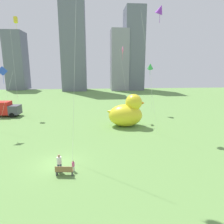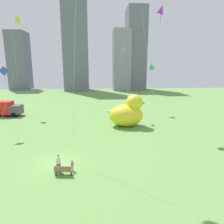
{
  "view_description": "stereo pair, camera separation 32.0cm",
  "coord_description": "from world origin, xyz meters",
  "px_view_note": "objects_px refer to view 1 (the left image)",
  "views": [
    {
      "loc": [
        3.52,
        -18.24,
        9.11
      ],
      "look_at": [
        5.64,
        5.01,
        3.91
      ],
      "focal_mm": 32.22,
      "sensor_mm": 36.0,
      "label": 1
    },
    {
      "loc": [
        3.84,
        -18.27,
        9.11
      ],
      "look_at": [
        5.64,
        5.01,
        3.91
      ],
      "focal_mm": 32.22,
      "sensor_mm": 36.0,
      "label": 2
    }
  ],
  "objects_px": {
    "kite_yellow": "(16,21)",
    "box_truck": "(2,109)",
    "person_adult": "(59,162)",
    "kite_green": "(150,66)",
    "person_child": "(73,165)",
    "kite_purple": "(160,10)",
    "kite_blue": "(3,74)",
    "giant_inflatable_duck": "(127,113)",
    "kite_pink": "(123,53)",
    "park_bench": "(64,171)"
  },
  "relations": [
    {
      "from": "kite_yellow",
      "to": "kite_green",
      "type": "xyz_separation_m",
      "value": [
        25.87,
        -3.29,
        -8.53
      ]
    },
    {
      "from": "box_truck",
      "to": "kite_blue",
      "type": "xyz_separation_m",
      "value": [
        5.3,
        -10.35,
        6.85
      ]
    },
    {
      "from": "person_child",
      "to": "box_truck",
      "type": "bearing_deg",
      "value": 124.82
    },
    {
      "from": "kite_blue",
      "to": "kite_green",
      "type": "height_order",
      "value": "kite_green"
    },
    {
      "from": "person_adult",
      "to": "kite_blue",
      "type": "distance_m",
      "value": 16.57
    },
    {
      "from": "kite_green",
      "to": "person_child",
      "type": "bearing_deg",
      "value": -119.77
    },
    {
      "from": "person_child",
      "to": "person_adult",
      "type": "bearing_deg",
      "value": -177.83
    },
    {
      "from": "kite_green",
      "to": "person_adult",
      "type": "bearing_deg",
      "value": -121.92
    },
    {
      "from": "person_adult",
      "to": "giant_inflatable_duck",
      "type": "relative_size",
      "value": 0.27
    },
    {
      "from": "person_adult",
      "to": "kite_purple",
      "type": "bearing_deg",
      "value": 44.76
    },
    {
      "from": "person_adult",
      "to": "kite_yellow",
      "type": "distance_m",
      "value": 33.33
    },
    {
      "from": "giant_inflatable_duck",
      "to": "kite_green",
      "type": "bearing_deg",
      "value": 56.64
    },
    {
      "from": "box_truck",
      "to": "kite_yellow",
      "type": "relative_size",
      "value": 0.34
    },
    {
      "from": "kite_pink",
      "to": "kite_purple",
      "type": "relative_size",
      "value": 0.73
    },
    {
      "from": "person_child",
      "to": "giant_inflatable_duck",
      "type": "xyz_separation_m",
      "value": [
        7.06,
        13.74,
        1.6
      ]
    },
    {
      "from": "person_child",
      "to": "box_truck",
      "type": "height_order",
      "value": "box_truck"
    },
    {
      "from": "giant_inflatable_duck",
      "to": "kite_blue",
      "type": "distance_m",
      "value": 18.35
    },
    {
      "from": "giant_inflatable_duck",
      "to": "park_bench",
      "type": "bearing_deg",
      "value": -118.31
    },
    {
      "from": "kite_pink",
      "to": "kite_green",
      "type": "xyz_separation_m",
      "value": [
        5.89,
        2.97,
        -2.22
      ]
    },
    {
      "from": "kite_pink",
      "to": "kite_purple",
      "type": "distance_m",
      "value": 10.14
    },
    {
      "from": "kite_purple",
      "to": "person_child",
      "type": "bearing_deg",
      "value": -132.42
    },
    {
      "from": "box_truck",
      "to": "kite_blue",
      "type": "distance_m",
      "value": 13.49
    },
    {
      "from": "kite_yellow",
      "to": "kite_purple",
      "type": "height_order",
      "value": "kite_yellow"
    },
    {
      "from": "person_adult",
      "to": "kite_green",
      "type": "bearing_deg",
      "value": 58.08
    },
    {
      "from": "park_bench",
      "to": "box_truck",
      "type": "distance_m",
      "value": 27.18
    },
    {
      "from": "person_adult",
      "to": "kite_yellow",
      "type": "xyz_separation_m",
      "value": [
        -11.54,
        26.28,
        16.94
      ]
    },
    {
      "from": "box_truck",
      "to": "kite_purple",
      "type": "height_order",
      "value": "kite_purple"
    },
    {
      "from": "park_bench",
      "to": "kite_yellow",
      "type": "bearing_deg",
      "value": 114.1
    },
    {
      "from": "kite_purple",
      "to": "box_truck",
      "type": "bearing_deg",
      "value": 159.41
    },
    {
      "from": "kite_yellow",
      "to": "box_truck",
      "type": "bearing_deg",
      "value": -123.23
    },
    {
      "from": "person_adult",
      "to": "person_child",
      "type": "relative_size",
      "value": 1.64
    },
    {
      "from": "kite_blue",
      "to": "kite_green",
      "type": "bearing_deg",
      "value": 25.6
    },
    {
      "from": "giant_inflatable_duck",
      "to": "kite_blue",
      "type": "height_order",
      "value": "kite_blue"
    },
    {
      "from": "person_child",
      "to": "kite_purple",
      "type": "xyz_separation_m",
      "value": [
        11.13,
        12.18,
        16.18
      ]
    },
    {
      "from": "park_bench",
      "to": "kite_blue",
      "type": "distance_m",
      "value": 17.5
    },
    {
      "from": "person_adult",
      "to": "person_child",
      "type": "xyz_separation_m",
      "value": [
        1.2,
        0.05,
        -0.36
      ]
    },
    {
      "from": "park_bench",
      "to": "person_adult",
      "type": "xyz_separation_m",
      "value": [
        -0.49,
        0.64,
        0.46
      ]
    },
    {
      "from": "person_child",
      "to": "kite_green",
      "type": "height_order",
      "value": "kite_green"
    },
    {
      "from": "person_adult",
      "to": "person_child",
      "type": "distance_m",
      "value": 1.25
    },
    {
      "from": "kite_green",
      "to": "kite_purple",
      "type": "xyz_separation_m",
      "value": [
        -1.99,
        -10.76,
        7.41
      ]
    },
    {
      "from": "person_adult",
      "to": "kite_pink",
      "type": "xyz_separation_m",
      "value": [
        8.43,
        20.02,
        10.63
      ]
    },
    {
      "from": "kite_pink",
      "to": "kite_yellow",
      "type": "bearing_deg",
      "value": 162.61
    },
    {
      "from": "box_truck",
      "to": "kite_green",
      "type": "bearing_deg",
      "value": 1.58
    },
    {
      "from": "kite_yellow",
      "to": "kite_green",
      "type": "bearing_deg",
      "value": -7.25
    },
    {
      "from": "park_bench",
      "to": "kite_blue",
      "type": "bearing_deg",
      "value": 127.01
    },
    {
      "from": "park_bench",
      "to": "person_child",
      "type": "distance_m",
      "value": 0.98
    },
    {
      "from": "person_child",
      "to": "kite_purple",
      "type": "bearing_deg",
      "value": 47.58
    },
    {
      "from": "kite_pink",
      "to": "box_truck",
      "type": "bearing_deg",
      "value": 174.5
    },
    {
      "from": "giant_inflatable_duck",
      "to": "kite_purple",
      "type": "distance_m",
      "value": 15.22
    },
    {
      "from": "box_truck",
      "to": "kite_blue",
      "type": "bearing_deg",
      "value": -62.9
    }
  ]
}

